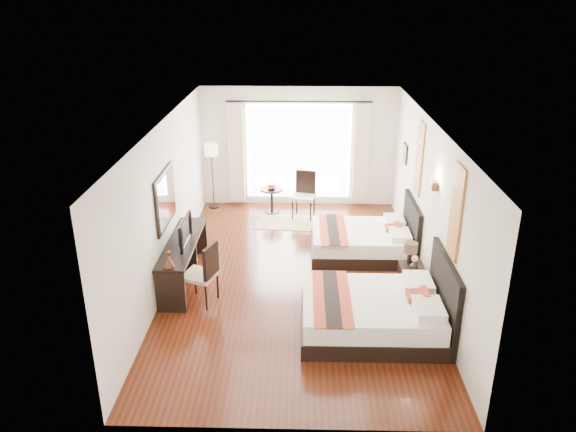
{
  "coord_description": "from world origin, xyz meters",
  "views": [
    {
      "loc": [
        0.08,
        -8.94,
        4.84
      ],
      "look_at": [
        -0.16,
        0.22,
        1.11
      ],
      "focal_mm": 35.0,
      "sensor_mm": 36.0,
      "label": 1
    }
  ],
  "objects_px": {
    "window_chair": "(304,204)",
    "floor_lamp": "(211,154)",
    "fruit_bowl": "(272,188)",
    "side_table": "(272,201)",
    "table_lamp": "(411,249)",
    "bed_near": "(377,312)",
    "desk_chair": "(202,285)",
    "bed_far": "(365,240)",
    "vase": "(414,264)",
    "console_desk": "(184,261)",
    "nightstand": "(411,279)",
    "television": "(181,231)"
  },
  "relations": [
    {
      "from": "bed_far",
      "to": "side_table",
      "type": "height_order",
      "value": "bed_far"
    },
    {
      "from": "floor_lamp",
      "to": "window_chair",
      "type": "distance_m",
      "value": 2.41
    },
    {
      "from": "nightstand",
      "to": "fruit_bowl",
      "type": "xyz_separation_m",
      "value": [
        -2.57,
        3.53,
        0.38
      ]
    },
    {
      "from": "console_desk",
      "to": "side_table",
      "type": "relative_size",
      "value": 3.7
    },
    {
      "from": "floor_lamp",
      "to": "table_lamp",
      "type": "bearing_deg",
      "value": -43.88
    },
    {
      "from": "side_table",
      "to": "window_chair",
      "type": "distance_m",
      "value": 0.77
    },
    {
      "from": "window_chair",
      "to": "television",
      "type": "bearing_deg",
      "value": -21.63
    },
    {
      "from": "bed_near",
      "to": "vase",
      "type": "height_order",
      "value": "bed_near"
    },
    {
      "from": "table_lamp",
      "to": "bed_near",
      "type": "bearing_deg",
      "value": -118.06
    },
    {
      "from": "console_desk",
      "to": "bed_far",
      "type": "bearing_deg",
      "value": 19.11
    },
    {
      "from": "vase",
      "to": "fruit_bowl",
      "type": "relative_size",
      "value": 0.7
    },
    {
      "from": "bed_far",
      "to": "nightstand",
      "type": "relative_size",
      "value": 3.95
    },
    {
      "from": "nightstand",
      "to": "floor_lamp",
      "type": "xyz_separation_m",
      "value": [
        -3.96,
        3.89,
        1.07
      ]
    },
    {
      "from": "television",
      "to": "console_desk",
      "type": "bearing_deg",
      "value": 10.98
    },
    {
      "from": "bed_far",
      "to": "table_lamp",
      "type": "height_order",
      "value": "bed_far"
    },
    {
      "from": "floor_lamp",
      "to": "vase",
      "type": "bearing_deg",
      "value": -45.28
    },
    {
      "from": "bed_near",
      "to": "console_desk",
      "type": "xyz_separation_m",
      "value": [
        -3.22,
        1.51,
        0.06
      ]
    },
    {
      "from": "desk_chair",
      "to": "bed_near",
      "type": "bearing_deg",
      "value": -177.23
    },
    {
      "from": "side_table",
      "to": "bed_near",
      "type": "bearing_deg",
      "value": -69.01
    },
    {
      "from": "desk_chair",
      "to": "bed_far",
      "type": "bearing_deg",
      "value": -128.39
    },
    {
      "from": "television",
      "to": "window_chair",
      "type": "relative_size",
      "value": 0.79
    },
    {
      "from": "bed_near",
      "to": "window_chair",
      "type": "relative_size",
      "value": 2.06
    },
    {
      "from": "bed_far",
      "to": "console_desk",
      "type": "relative_size",
      "value": 0.89
    },
    {
      "from": "bed_near",
      "to": "bed_far",
      "type": "bearing_deg",
      "value": 88.01
    },
    {
      "from": "table_lamp",
      "to": "side_table",
      "type": "xyz_separation_m",
      "value": [
        -2.53,
        3.46,
        -0.45
      ]
    },
    {
      "from": "bed_far",
      "to": "floor_lamp",
      "type": "relative_size",
      "value": 1.26
    },
    {
      "from": "television",
      "to": "fruit_bowl",
      "type": "distance_m",
      "value": 3.62
    },
    {
      "from": "fruit_bowl",
      "to": "side_table",
      "type": "bearing_deg",
      "value": 84.72
    },
    {
      "from": "nightstand",
      "to": "vase",
      "type": "xyz_separation_m",
      "value": [
        0.0,
        -0.12,
        0.34
      ]
    },
    {
      "from": "desk_chair",
      "to": "side_table",
      "type": "distance_m",
      "value": 4.12
    },
    {
      "from": "window_chair",
      "to": "side_table",
      "type": "bearing_deg",
      "value": -94.7
    },
    {
      "from": "floor_lamp",
      "to": "side_table",
      "type": "distance_m",
      "value": 1.76
    },
    {
      "from": "desk_chair",
      "to": "side_table",
      "type": "bearing_deg",
      "value": -85.13
    },
    {
      "from": "console_desk",
      "to": "side_table",
      "type": "height_order",
      "value": "console_desk"
    },
    {
      "from": "vase",
      "to": "side_table",
      "type": "xyz_separation_m",
      "value": [
        -2.57,
        3.68,
        -0.28
      ]
    },
    {
      "from": "nightstand",
      "to": "floor_lamp",
      "type": "height_order",
      "value": "floor_lamp"
    },
    {
      "from": "fruit_bowl",
      "to": "window_chair",
      "type": "height_order",
      "value": "window_chair"
    },
    {
      "from": "fruit_bowl",
      "to": "window_chair",
      "type": "xyz_separation_m",
      "value": [
        0.74,
        -0.18,
        -0.3
      ]
    },
    {
      "from": "window_chair",
      "to": "floor_lamp",
      "type": "bearing_deg",
      "value": -92.29
    },
    {
      "from": "side_table",
      "to": "floor_lamp",
      "type": "bearing_deg",
      "value": 166.9
    },
    {
      "from": "bed_near",
      "to": "fruit_bowl",
      "type": "bearing_deg",
      "value": 111.18
    },
    {
      "from": "bed_near",
      "to": "vase",
      "type": "distance_m",
      "value": 1.34
    },
    {
      "from": "fruit_bowl",
      "to": "window_chair",
      "type": "relative_size",
      "value": 0.2
    },
    {
      "from": "bed_near",
      "to": "bed_far",
      "type": "relative_size",
      "value": 1.1
    },
    {
      "from": "nightstand",
      "to": "side_table",
      "type": "bearing_deg",
      "value": 125.75
    },
    {
      "from": "console_desk",
      "to": "fruit_bowl",
      "type": "xyz_separation_m",
      "value": [
        1.39,
        3.22,
        0.24
      ]
    },
    {
      "from": "table_lamp",
      "to": "television",
      "type": "bearing_deg",
      "value": 178.71
    },
    {
      "from": "bed_near",
      "to": "television",
      "type": "relative_size",
      "value": 2.61
    },
    {
      "from": "desk_chair",
      "to": "floor_lamp",
      "type": "relative_size",
      "value": 0.69
    },
    {
      "from": "bed_far",
      "to": "fruit_bowl",
      "type": "distance_m",
      "value": 2.85
    }
  ]
}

